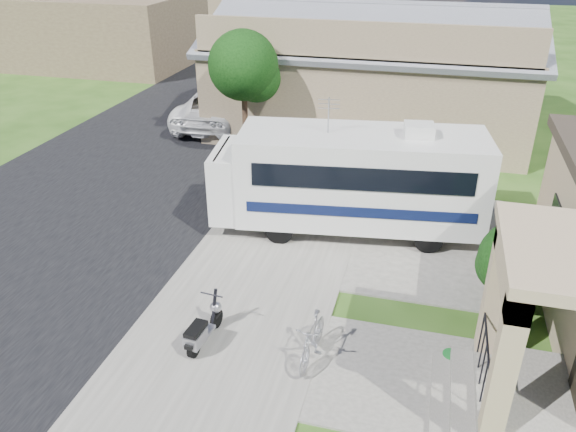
% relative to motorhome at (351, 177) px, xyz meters
% --- Properties ---
extents(ground, '(120.00, 120.00, 0.00)m').
position_rel_motorhome_xyz_m(ground, '(-0.69, -4.58, -1.59)').
color(ground, '#234312').
extents(street_slab, '(9.00, 80.00, 0.02)m').
position_rel_motorhome_xyz_m(street_slab, '(-8.19, 5.42, -1.58)').
color(street_slab, black).
rests_on(street_slab, ground).
extents(sidewalk_slab, '(4.00, 80.00, 0.06)m').
position_rel_motorhome_xyz_m(sidewalk_slab, '(-1.69, 5.42, -1.56)').
color(sidewalk_slab, '#64615A').
rests_on(sidewalk_slab, ground).
extents(driveway_slab, '(7.00, 6.00, 0.05)m').
position_rel_motorhome_xyz_m(driveway_slab, '(0.81, -0.08, -1.56)').
color(driveway_slab, '#64615A').
rests_on(driveway_slab, ground).
extents(walk_slab, '(4.00, 3.00, 0.05)m').
position_rel_motorhome_xyz_m(walk_slab, '(2.31, -5.58, -1.56)').
color(walk_slab, '#64615A').
rests_on(walk_slab, ground).
extents(warehouse, '(12.50, 8.40, 5.04)m').
position_rel_motorhome_xyz_m(warehouse, '(-0.69, 9.39, 0.40)').
color(warehouse, '#79614B').
rests_on(warehouse, ground).
extents(distant_bldg_far, '(10.00, 8.00, 4.00)m').
position_rel_motorhome_xyz_m(distant_bldg_far, '(-17.69, 17.42, 0.41)').
color(distant_bldg_far, brown).
rests_on(distant_bldg_far, ground).
extents(distant_bldg_near, '(8.00, 7.00, 3.20)m').
position_rel_motorhome_xyz_m(distant_bldg_near, '(-15.69, 29.42, 0.01)').
color(distant_bldg_near, '#79614B').
rests_on(distant_bldg_near, ground).
extents(street_tree_a, '(2.44, 2.40, 4.58)m').
position_rel_motorhome_xyz_m(street_tree_a, '(-4.39, 4.47, 1.66)').
color(street_tree_a, black).
rests_on(street_tree_a, ground).
extents(street_tree_b, '(2.44, 2.40, 4.73)m').
position_rel_motorhome_xyz_m(street_tree_b, '(-4.39, 14.47, 1.81)').
color(street_tree_b, black).
rests_on(street_tree_b, ground).
extents(street_tree_c, '(2.44, 2.40, 4.42)m').
position_rel_motorhome_xyz_m(street_tree_c, '(-4.39, 23.47, 1.52)').
color(street_tree_c, black).
rests_on(street_tree_c, ground).
extents(motorhome, '(7.45, 3.22, 3.70)m').
position_rel_motorhome_xyz_m(motorhome, '(0.00, 0.00, 0.00)').
color(motorhome, silver).
rests_on(motorhome, ground).
extents(shrub, '(1.95, 1.86, 2.40)m').
position_rel_motorhome_xyz_m(shrub, '(4.18, -2.49, -0.36)').
color(shrub, black).
rests_on(shrub, ground).
extents(scooter, '(0.49, 1.41, 0.93)m').
position_rel_motorhome_xyz_m(scooter, '(-2.01, -5.63, -1.16)').
color(scooter, black).
rests_on(scooter, ground).
extents(bicycle, '(0.57, 1.59, 0.94)m').
position_rel_motorhome_xyz_m(bicycle, '(0.20, -5.49, -1.12)').
color(bicycle, '#A09FA7').
rests_on(bicycle, ground).
extents(pickup_truck, '(2.89, 5.90, 1.61)m').
position_rel_motorhome_xyz_m(pickup_truck, '(-6.82, 8.02, -0.78)').
color(pickup_truck, white).
rests_on(pickup_truck, ground).
extents(van, '(2.49, 5.63, 1.61)m').
position_rel_motorhome_xyz_m(van, '(-7.25, 15.77, -0.78)').
color(van, white).
rests_on(van, ground).
extents(garden_hose, '(0.34, 0.34, 0.15)m').
position_rel_motorhome_xyz_m(garden_hose, '(2.84, -4.81, -1.51)').
color(garden_hose, '#156925').
rests_on(garden_hose, ground).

